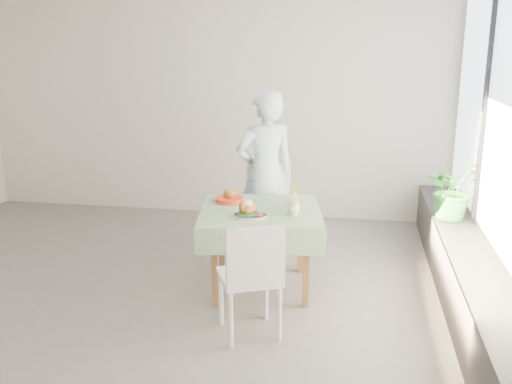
% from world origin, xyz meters
% --- Properties ---
extents(floor, '(6.00, 6.00, 0.00)m').
position_xyz_m(floor, '(0.00, 0.00, 0.00)').
color(floor, '#5B5956').
rests_on(floor, ground).
extents(wall_back, '(6.00, 0.02, 2.80)m').
position_xyz_m(wall_back, '(0.00, 2.50, 1.40)').
color(wall_back, beige).
rests_on(wall_back, ground).
extents(window_ledge, '(0.40, 4.80, 0.50)m').
position_xyz_m(window_ledge, '(2.80, 0.00, 0.25)').
color(window_ledge, black).
rests_on(window_ledge, ground).
extents(cafe_table, '(1.19, 1.19, 0.74)m').
position_xyz_m(cafe_table, '(1.03, 0.22, 0.46)').
color(cafe_table, brown).
rests_on(cafe_table, ground).
extents(chair_far, '(0.46, 0.46, 0.97)m').
position_xyz_m(chair_far, '(0.93, 1.05, 0.30)').
color(chair_far, white).
rests_on(chair_far, ground).
extents(chair_near, '(0.57, 0.57, 0.91)m').
position_xyz_m(chair_near, '(1.09, -0.63, 0.28)').
color(chair_near, white).
rests_on(chair_near, ground).
extents(diner, '(0.75, 0.67, 1.72)m').
position_xyz_m(diner, '(0.93, 1.09, 0.86)').
color(diner, '#95CDEF').
rests_on(diner, ground).
extents(main_dish, '(0.29, 0.29, 0.15)m').
position_xyz_m(main_dish, '(0.96, 0.01, 0.79)').
color(main_dish, white).
rests_on(main_dish, cafe_table).
extents(juice_cup_orange, '(0.10, 0.10, 0.28)m').
position_xyz_m(juice_cup_orange, '(1.30, 0.30, 0.81)').
color(juice_cup_orange, white).
rests_on(juice_cup_orange, cafe_table).
extents(juice_cup_lemonade, '(0.11, 0.11, 0.30)m').
position_xyz_m(juice_cup_lemonade, '(1.33, 0.11, 0.81)').
color(juice_cup_lemonade, white).
rests_on(juice_cup_lemonade, cafe_table).
extents(second_dish, '(0.26, 0.26, 0.13)m').
position_xyz_m(second_dish, '(0.70, 0.41, 0.78)').
color(second_dish, red).
rests_on(second_dish, cafe_table).
extents(potted_plant, '(0.71, 0.70, 0.59)m').
position_xyz_m(potted_plant, '(2.76, 1.05, 0.80)').
color(potted_plant, '#287326').
rests_on(potted_plant, window_ledge).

